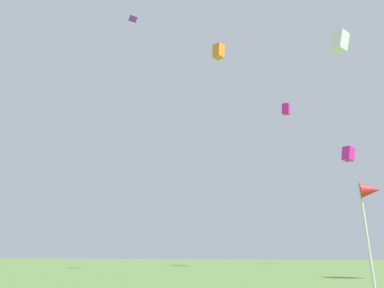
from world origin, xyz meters
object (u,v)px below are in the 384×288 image
at_px(distant_kite_purple_overhead_distant, 133,19).
at_px(marker_flag, 370,199).
at_px(distant_kite_magenta_high_left, 348,154).
at_px(distant_kite_magenta_low_right, 286,109).
at_px(distant_kite_orange_mid_right, 219,51).
at_px(distant_kite_white_mid_left, 340,42).

xyz_separation_m(distant_kite_purple_overhead_distant, marker_flag, (12.95, -16.09, -18.18)).
relative_size(distant_kite_magenta_high_left, distant_kite_magenta_low_right, 1.53).
bearing_deg(distant_kite_purple_overhead_distant, distant_kite_orange_mid_right, -31.30).
xyz_separation_m(distant_kite_magenta_high_left, distant_kite_orange_mid_right, (-8.43, -16.24, 2.31)).
bearing_deg(distant_kite_magenta_high_left, distant_kite_orange_mid_right, -117.42).
height_order(distant_kite_purple_overhead_distant, distant_kite_magenta_low_right, distant_kite_purple_overhead_distant).
height_order(distant_kite_purple_overhead_distant, distant_kite_magenta_high_left, distant_kite_purple_overhead_distant).
bearing_deg(marker_flag, distant_kite_purple_overhead_distant, 128.81).
bearing_deg(distant_kite_white_mid_left, distant_kite_magenta_high_left, 83.89).
height_order(distant_kite_purple_overhead_distant, distant_kite_orange_mid_right, distant_kite_purple_overhead_distant).
relative_size(distant_kite_magenta_low_right, distant_kite_white_mid_left, 0.61).
distance_m(distant_kite_magenta_low_right, distant_kite_orange_mid_right, 9.42).
xyz_separation_m(distant_kite_magenta_high_left, distant_kite_white_mid_left, (-1.20, -11.21, 4.83)).
distance_m(distant_kite_magenta_low_right, distant_kite_white_mid_left, 6.10).
bearing_deg(distant_kite_magenta_low_right, distant_kite_orange_mid_right, -110.96).
distance_m(distant_kite_orange_mid_right, marker_flag, 15.73).
bearing_deg(distant_kite_orange_mid_right, marker_flag, -67.41).
distance_m(distant_kite_purple_overhead_distant, marker_flag, 27.52).
height_order(distant_kite_magenta_high_left, distant_kite_orange_mid_right, distant_kite_orange_mid_right).
xyz_separation_m(distant_kite_white_mid_left, marker_flag, (-2.65, -16.04, -12.78)).
relative_size(distant_kite_purple_overhead_distant, distant_kite_orange_mid_right, 0.83).
height_order(distant_kite_purple_overhead_distant, distant_kite_white_mid_left, distant_kite_purple_overhead_distant).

